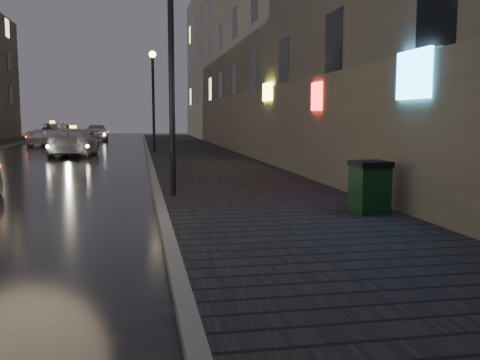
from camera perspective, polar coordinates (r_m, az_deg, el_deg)
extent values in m
plane|color=black|center=(7.15, -19.15, -10.04)|extent=(120.00, 120.00, 0.00)
cube|color=black|center=(27.99, -4.86, 2.76)|extent=(4.60, 58.00, 0.15)
cube|color=slate|center=(27.85, -9.79, 2.66)|extent=(0.20, 58.00, 0.15)
cube|color=#605B54|center=(32.65, 0.06, 14.65)|extent=(1.80, 50.00, 13.00)
cylinder|color=black|center=(12.81, -7.29, 9.52)|extent=(0.14, 0.14, 5.00)
cylinder|color=black|center=(28.79, -9.22, 7.93)|extent=(0.14, 0.14, 5.00)
sphere|color=#FFD88C|center=(28.97, -9.32, 13.08)|extent=(0.36, 0.36, 0.36)
cube|color=black|center=(10.74, 13.66, -1.02)|extent=(0.66, 0.66, 0.91)
cube|color=black|center=(10.69, 13.73, 1.69)|extent=(0.71, 0.71, 0.11)
imported|color=silver|center=(29.23, -17.32, 3.90)|extent=(2.48, 5.11, 1.43)
imported|color=silver|center=(40.84, -19.35, 4.67)|extent=(3.20, 5.96, 1.59)
imported|color=#93949A|center=(45.90, -15.07, 4.93)|extent=(2.25, 4.50, 1.47)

